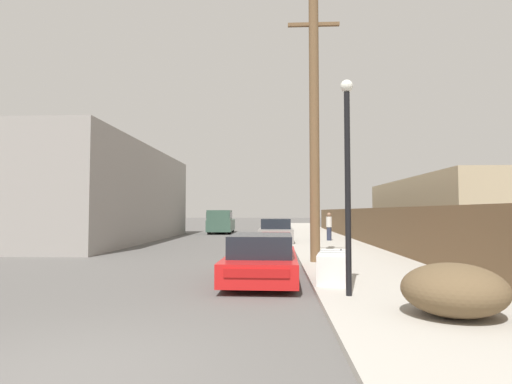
% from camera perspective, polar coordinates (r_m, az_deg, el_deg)
% --- Properties ---
extents(ground_plane, '(220.00, 220.00, 0.00)m').
position_cam_1_polar(ground_plane, '(5.24, -25.98, -23.00)').
color(ground_plane, '#595654').
extents(sidewalk_curb, '(4.20, 63.00, 0.12)m').
position_cam_1_polar(sidewalk_curb, '(28.04, 8.84, -6.38)').
color(sidewalk_curb, '#ADA89E').
rests_on(sidewalk_curb, ground).
extents(discarded_fridge, '(0.96, 1.68, 0.75)m').
position_cam_1_polar(discarded_fridge, '(10.09, 10.93, -10.44)').
color(discarded_fridge, silver).
rests_on(discarded_fridge, sidewalk_curb).
extents(parked_sports_car_red, '(1.91, 4.68, 1.24)m').
position_cam_1_polar(parked_sports_car_red, '(10.82, 0.86, -9.51)').
color(parked_sports_car_red, red).
rests_on(parked_sports_car_red, ground).
extents(car_parked_mid, '(1.93, 4.72, 1.42)m').
position_cam_1_polar(car_parked_mid, '(23.37, 2.85, -5.66)').
color(car_parked_mid, gray).
rests_on(car_parked_mid, ground).
extents(pickup_truck, '(2.14, 5.48, 1.93)m').
position_cam_1_polar(pickup_truck, '(33.52, -5.05, -4.27)').
color(pickup_truck, '#385647').
rests_on(pickup_truck, ground).
extents(utility_pole, '(1.80, 0.34, 9.20)m').
position_cam_1_polar(utility_pole, '(14.17, 8.33, 9.35)').
color(utility_pole, brown).
rests_on(utility_pole, sidewalk_curb).
extents(street_lamp, '(0.26, 0.26, 4.46)m').
position_cam_1_polar(street_lamp, '(8.47, 12.95, 3.30)').
color(street_lamp, black).
rests_on(street_lamp, sidewalk_curb).
extents(brush_pile, '(1.67, 1.56, 0.87)m').
position_cam_1_polar(brush_pile, '(7.46, 26.41, -12.39)').
color(brush_pile, brown).
rests_on(brush_pile, sidewalk_curb).
extents(wooden_fence, '(0.08, 36.42, 1.89)m').
position_cam_1_polar(wooden_fence, '(24.51, 14.33, -4.50)').
color(wooden_fence, brown).
rests_on(wooden_fence, sidewalk_curb).
extents(building_left_block, '(7.00, 17.36, 5.75)m').
position_cam_1_polar(building_left_block, '(26.69, -21.51, -0.36)').
color(building_left_block, gray).
rests_on(building_left_block, ground).
extents(building_right_house, '(6.00, 13.20, 3.56)m').
position_cam_1_polar(building_right_house, '(23.94, 27.07, -2.61)').
color(building_right_house, tan).
rests_on(building_right_house, ground).
extents(pedestrian, '(0.34, 0.34, 1.64)m').
position_cam_1_polar(pedestrian, '(24.08, 10.39, -4.83)').
color(pedestrian, '#282D42').
rests_on(pedestrian, sidewalk_curb).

